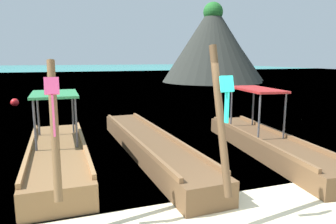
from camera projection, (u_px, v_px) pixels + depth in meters
sea_water at (71, 71)px, 61.61m from camera, size 120.00×120.00×0.00m
longtail_boat_pink_ribbon at (58, 155)px, 7.35m from camera, size 1.29×5.58×2.56m
longtail_boat_turquoise_ribbon at (150, 146)px, 8.31m from camera, size 1.24×7.42×2.79m
longtail_boat_red_ribbon at (268, 143)px, 8.43m from camera, size 1.71×6.52×2.67m
karst_rock at (215, 45)px, 33.91m from camera, size 12.40×10.82×8.44m
mooring_buoy_near at (15, 102)px, 16.79m from camera, size 0.42×0.42×0.42m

